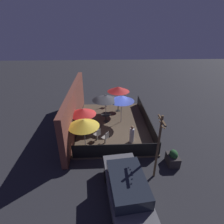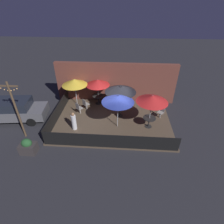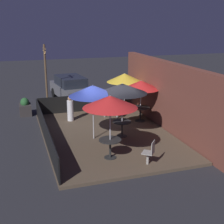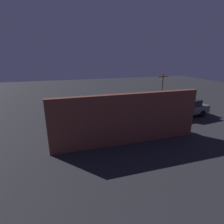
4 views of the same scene
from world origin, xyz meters
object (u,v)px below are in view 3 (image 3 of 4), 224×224
(patio_umbrella_0, at_px, (141,85))
(patio_umbrella_3, at_px, (93,91))
(patio_chair_0, at_px, (104,108))
(planter_box, at_px, (25,107))
(patio_umbrella_4, at_px, (125,78))
(dining_table_1, at_px, (122,125))
(patio_umbrella_1, at_px, (122,88))
(patio_chair_2, at_px, (150,152))
(light_post, at_px, (46,74))
(dining_table_0, at_px, (140,110))
(parked_car_0, at_px, (71,88))
(patio_chair_1, at_px, (116,109))
(dining_table_2, at_px, (110,143))
(patron_0, at_px, (70,109))
(patio_umbrella_2, at_px, (110,102))

(patio_umbrella_0, bearing_deg, patio_umbrella_3, -60.00)
(patio_chair_0, relative_size, planter_box, 0.92)
(patio_umbrella_0, distance_m, patio_umbrella_4, 1.78)
(patio_umbrella_4, xyz_separation_m, dining_table_1, (3.59, -1.42, -1.42))
(patio_umbrella_1, distance_m, patio_chair_0, 3.53)
(patio_chair_2, distance_m, light_post, 9.54)
(dining_table_0, bearing_deg, patio_chair_0, -128.13)
(patio_umbrella_4, relative_size, planter_box, 2.23)
(patio_umbrella_1, height_order, parked_car_0, patio_umbrella_1)
(patio_chair_1, xyz_separation_m, planter_box, (-2.47, -4.59, -0.20))
(planter_box, bearing_deg, patio_umbrella_0, 59.28)
(dining_table_2, xyz_separation_m, patron_0, (-5.01, -0.58, 0.01))
(dining_table_2, relative_size, patio_chair_0, 0.93)
(dining_table_2, distance_m, patron_0, 5.04)
(dining_table_2, height_order, patio_chair_1, patio_chair_1)
(patio_umbrella_1, xyz_separation_m, parked_car_0, (-7.61, -0.87, -1.48))
(dining_table_1, distance_m, patio_chair_2, 3.00)
(planter_box, bearing_deg, patio_chair_1, 61.74)
(patron_0, bearing_deg, patio_umbrella_1, 7.23)
(patio_umbrella_2, height_order, patron_0, patio_umbrella_2)
(patio_chair_0, height_order, planter_box, patio_chair_0)
(patio_umbrella_3, bearing_deg, patio_umbrella_1, 84.44)
(patio_chair_0, distance_m, patron_0, 1.83)
(patio_umbrella_4, height_order, patio_chair_1, patio_umbrella_4)
(patio_umbrella_0, bearing_deg, parked_car_0, -156.36)
(dining_table_2, distance_m, patio_chair_2, 1.55)
(patio_umbrella_1, height_order, dining_table_1, patio_umbrella_1)
(patio_umbrella_3, height_order, dining_table_0, patio_umbrella_3)
(patio_umbrella_3, relative_size, planter_box, 2.42)
(planter_box, bearing_deg, patio_umbrella_2, 21.03)
(patio_umbrella_4, xyz_separation_m, dining_table_0, (1.77, 0.24, -1.39))
(patio_umbrella_1, distance_m, patio_umbrella_4, 3.87)
(patio_umbrella_4, height_order, patron_0, patio_umbrella_4)
(dining_table_1, height_order, dining_table_2, dining_table_2)
(parked_car_0, bearing_deg, dining_table_0, 17.10)
(dining_table_1, height_order, parked_car_0, parked_car_0)
(patio_umbrella_3, relative_size, patio_chair_2, 2.65)
(patio_umbrella_2, distance_m, planter_box, 7.91)
(patio_umbrella_0, bearing_deg, patio_chair_0, -128.13)
(patio_umbrella_1, height_order, dining_table_0, patio_umbrella_1)
(dining_table_1, xyz_separation_m, light_post, (-6.06, -2.60, 1.47))
(dining_table_1, relative_size, patio_chair_1, 0.89)
(dining_table_1, bearing_deg, patio_umbrella_4, 158.43)
(patio_umbrella_0, xyz_separation_m, dining_table_2, (3.83, -2.86, -1.32))
(patio_chair_0, xyz_separation_m, patio_chair_1, (0.39, 0.58, 0.01))
(patio_umbrella_4, bearing_deg, patio_chair_0, -69.78)
(planter_box, bearing_deg, dining_table_0, 59.28)
(dining_table_2, relative_size, planter_box, 0.86)
(patio_umbrella_3, relative_size, dining_table_2, 2.81)
(patron_0, height_order, light_post, light_post)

